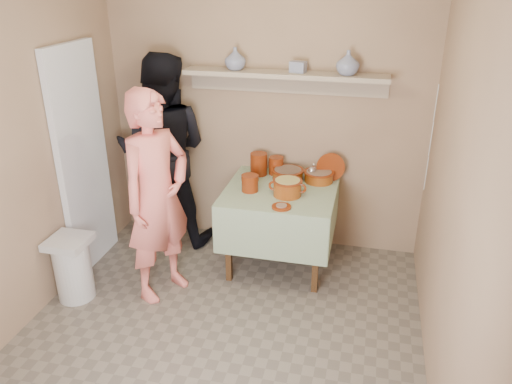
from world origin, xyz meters
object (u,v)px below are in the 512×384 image
(trash_bin, at_px, (73,268))
(cazuela_rice, at_px, (287,186))
(person_cook, at_px, (157,197))
(person_helper, at_px, (163,152))
(serving_table, at_px, (280,201))

(trash_bin, bearing_deg, cazuela_rice, 25.77)
(person_cook, xyz_separation_m, person_helper, (-0.31, 0.86, 0.06))
(trash_bin, bearing_deg, person_cook, 21.11)
(serving_table, bearing_deg, person_cook, -143.34)
(person_cook, distance_m, serving_table, 1.12)
(person_helper, distance_m, serving_table, 1.24)
(serving_table, bearing_deg, cazuela_rice, -57.46)
(cazuela_rice, bearing_deg, trash_bin, -154.23)
(cazuela_rice, xyz_separation_m, trash_bin, (-1.64, -0.79, -0.56))
(person_cook, relative_size, trash_bin, 3.13)
(person_cook, height_order, person_helper, person_helper)
(cazuela_rice, relative_size, trash_bin, 0.59)
(person_cook, xyz_separation_m, trash_bin, (-0.69, -0.26, -0.59))
(person_cook, relative_size, serving_table, 1.80)
(trash_bin, bearing_deg, person_helper, 71.42)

